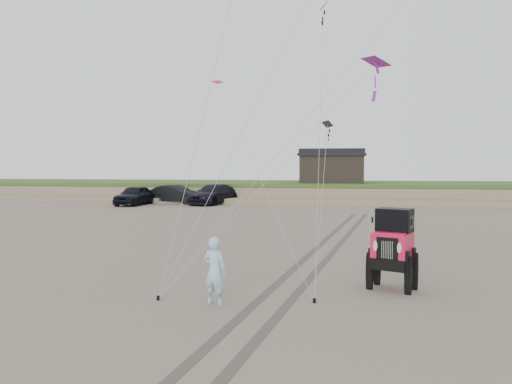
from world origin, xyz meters
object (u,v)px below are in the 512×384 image
at_px(truck_b, 176,194).
at_px(man, 215,271).
at_px(cabin, 332,167).
at_px(truck_a, 135,195).
at_px(jeep, 392,258).
at_px(truck_c, 214,194).

relative_size(truck_b, man, 2.95).
xyz_separation_m(cabin, truck_a, (-16.75, -8.90, -2.39)).
distance_m(cabin, man, 37.91).
relative_size(cabin, jeep, 1.32).
height_order(jeep, man, jeep).
bearing_deg(truck_a, truck_c, 21.02).
distance_m(truck_c, man, 31.84).
relative_size(truck_a, man, 2.92).
relative_size(truck_a, jeep, 1.02).
bearing_deg(truck_b, jeep, -140.32).
xyz_separation_m(truck_a, truck_b, (2.95, 2.25, -0.02)).
xyz_separation_m(truck_b, jeep, (15.73, -28.92, 0.08)).
relative_size(truck_c, man, 3.56).
distance_m(truck_a, jeep, 32.55).
bearing_deg(cabin, jeep, -86.90).
relative_size(truck_c, jeep, 1.25).
xyz_separation_m(truck_c, jeep, (12.18, -28.72, 0.03)).
height_order(truck_a, man, man).
distance_m(cabin, truck_a, 19.11).
height_order(truck_a, jeep, jeep).
distance_m(jeep, man, 5.01).
relative_size(truck_a, truck_b, 0.99).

